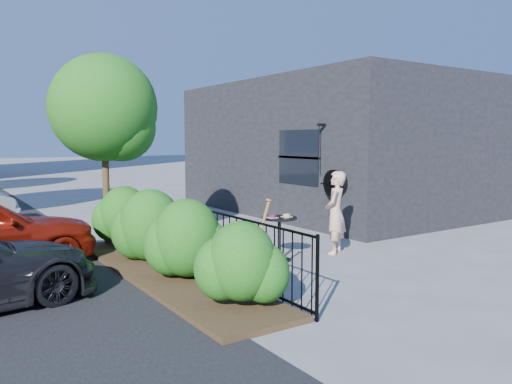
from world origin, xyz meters
TOP-DOWN VIEW (x-y plane):
  - ground at (0.00, 0.00)m, footprint 120.00×120.00m
  - shop_building at (5.50, 4.50)m, footprint 6.22×9.00m
  - fence at (-1.50, 0.00)m, footprint 0.05×6.05m
  - planting_bed at (-2.20, 0.00)m, footprint 1.30×6.00m
  - shrubs at (-2.10, 0.10)m, footprint 1.10×5.60m
  - patio_tree at (-2.24, 2.76)m, footprint 2.20×2.20m
  - cafe_table at (-0.02, -0.22)m, footprint 0.65×0.65m
  - woman at (1.25, -0.35)m, footprint 0.71×0.66m
  - shovel at (-1.25, -1.30)m, footprint 0.47×0.18m

SIDE VIEW (x-z plane):
  - ground at x=0.00m, z-range 0.00..0.00m
  - planting_bed at x=-2.20m, z-range 0.00..0.08m
  - fence at x=-1.50m, z-range 0.01..1.11m
  - cafe_table at x=-0.02m, z-range 0.13..1.01m
  - shovel at x=-1.25m, z-range -0.08..1.29m
  - shrubs at x=-2.10m, z-range 0.08..1.32m
  - woman at x=1.25m, z-range 0.00..1.64m
  - shop_building at x=5.50m, z-range 0.00..4.00m
  - patio_tree at x=-2.24m, z-range 0.79..4.73m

